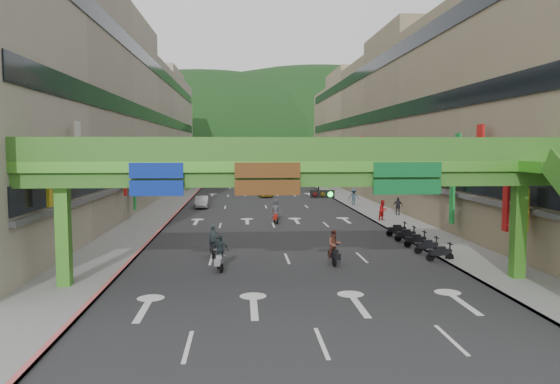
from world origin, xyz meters
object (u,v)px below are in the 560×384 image
(scooter_rider_mid, at_px, (334,247))
(car_yellow, at_px, (265,191))
(scooter_rider_near, at_px, (213,242))
(pedestrian_red, at_px, (383,212))
(overpass_near, at_px, (319,178))
(car_silver, at_px, (202,202))

(scooter_rider_mid, relative_size, car_yellow, 0.48)
(scooter_rider_near, height_order, pedestrian_red, scooter_rider_near)
(scooter_rider_near, bearing_deg, pedestrian_red, 45.31)
(overpass_near, height_order, pedestrian_red, overpass_near)
(overpass_near, relative_size, scooter_rider_near, 14.49)
(scooter_rider_near, relative_size, pedestrian_red, 1.08)
(scooter_rider_mid, bearing_deg, overpass_near, -108.10)
(overpass_near, bearing_deg, scooter_rider_mid, 71.90)
(car_silver, distance_m, car_yellow, 14.71)
(scooter_rider_mid, xyz_separation_m, pedestrian_red, (7.27, 17.02, -0.12))
(overpass_near, xyz_separation_m, pedestrian_red, (8.87, 21.90, -4.31))
(overpass_near, bearing_deg, car_silver, 103.05)
(overpass_near, distance_m, scooter_rider_mid, 6.62)
(car_yellow, distance_m, pedestrian_red, 26.73)
(scooter_rider_mid, relative_size, pedestrian_red, 1.11)
(overpass_near, height_order, scooter_rider_near, overpass_near)
(car_yellow, bearing_deg, car_silver, -127.17)
(overpass_near, height_order, car_yellow, overpass_near)
(scooter_rider_near, xyz_separation_m, pedestrian_red, (14.21, 14.36, 0.01))
(overpass_near, relative_size, car_yellow, 6.70)
(car_silver, bearing_deg, pedestrian_red, -37.25)
(overpass_near, relative_size, car_silver, 7.21)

